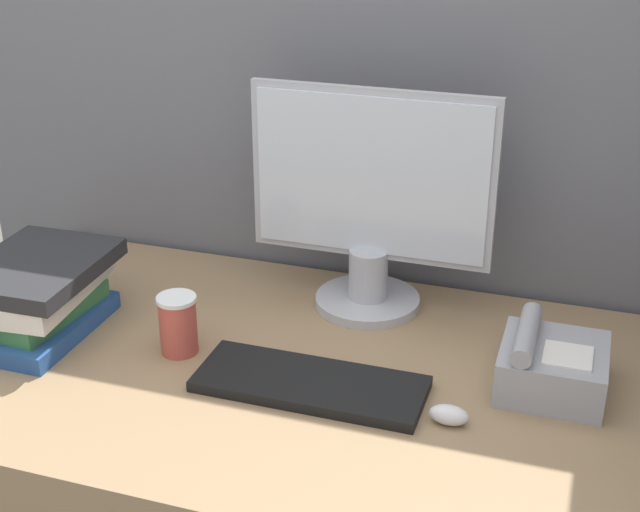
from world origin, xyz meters
The scene contains 7 objects.
cubicle_panel_rear centered at (0.00, 0.86, 0.82)m, with size 1.91×0.04×1.65m.
monitor centered at (0.05, 0.69, 0.95)m, with size 0.49×0.22×0.46m.
keyboard centered at (0.04, 0.35, 0.75)m, with size 0.40×0.15×0.02m.
mouse centered at (0.29, 0.32, 0.76)m, with size 0.07×0.04×0.03m.
coffee_cup centered at (-0.23, 0.40, 0.80)m, with size 0.07×0.07×0.11m.
book_stack centered at (-0.54, 0.39, 0.82)m, with size 0.24×0.31×0.15m.
desk_telephone centered at (0.44, 0.48, 0.79)m, with size 0.18×0.18×0.12m.
Camera 1 is at (0.47, -0.90, 1.61)m, focal length 50.00 mm.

